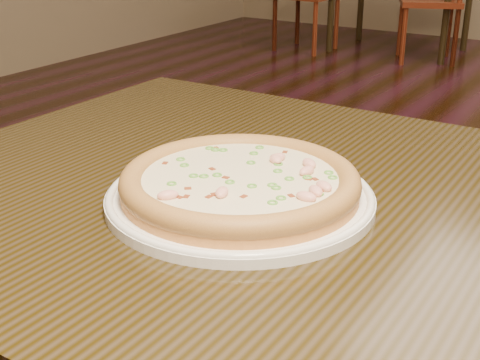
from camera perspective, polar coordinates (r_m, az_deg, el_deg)
The scene contains 5 objects.
ground at distance 1.88m, azimuth 18.71°, elevation -14.05°, with size 9.00×9.00×0.00m, color black.
hero_table at distance 0.84m, azimuth 8.87°, elevation -8.72°, with size 1.20×0.80×0.75m.
plate at distance 0.80m, azimuth -0.00°, elevation -1.41°, with size 0.32×0.32×0.02m.
pizza at distance 0.79m, azimuth 0.03°, elevation -0.20°, with size 0.29×0.29×0.03m.
chair_b at distance 5.22m, azimuth 16.55°, elevation 14.45°, with size 0.55×0.55×0.95m.
Camera 1 is at (0.27, -1.52, 1.08)m, focal length 50.00 mm.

